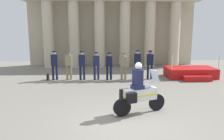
# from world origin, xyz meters

# --- Properties ---
(ground_plane) EXTENTS (28.00, 28.00, 0.00)m
(ground_plane) POSITION_xyz_m (0.00, 0.00, 0.00)
(ground_plane) COLOR gray
(colonnade_backdrop) EXTENTS (13.35, 1.67, 6.14)m
(colonnade_backdrop) POSITION_xyz_m (0.01, 11.36, 3.14)
(colonnade_backdrop) COLOR #B6AB91
(colonnade_backdrop) RESTS_ON ground_plane
(reviewing_stand) EXTENTS (2.98, 2.18, 1.51)m
(reviewing_stand) POSITION_xyz_m (4.74, 6.70, 0.30)
(reviewing_stand) COLOR #B71414
(reviewing_stand) RESTS_ON ground_plane
(officer_in_row_0) EXTENTS (0.39, 0.24, 1.73)m
(officer_in_row_0) POSITION_xyz_m (-3.61, 6.41, 1.02)
(officer_in_row_0) COLOR #141938
(officer_in_row_0) RESTS_ON ground_plane
(officer_in_row_1) EXTENTS (0.39, 0.24, 1.69)m
(officer_in_row_1) POSITION_xyz_m (-2.77, 6.38, 1.00)
(officer_in_row_1) COLOR #847A5B
(officer_in_row_1) RESTS_ON ground_plane
(officer_in_row_2) EXTENTS (0.39, 0.24, 1.71)m
(officer_in_row_2) POSITION_xyz_m (-1.98, 6.30, 1.01)
(officer_in_row_2) COLOR #141938
(officer_in_row_2) RESTS_ON ground_plane
(officer_in_row_3) EXTENTS (0.39, 0.24, 1.66)m
(officer_in_row_3) POSITION_xyz_m (-1.14, 6.30, 0.98)
(officer_in_row_3) COLOR #191E42
(officer_in_row_3) RESTS_ON ground_plane
(officer_in_row_4) EXTENTS (0.39, 0.24, 1.63)m
(officer_in_row_4) POSITION_xyz_m (-0.38, 6.26, 0.96)
(officer_in_row_4) COLOR black
(officer_in_row_4) RESTS_ON ground_plane
(officer_in_row_5) EXTENTS (0.39, 0.24, 1.60)m
(officer_in_row_5) POSITION_xyz_m (0.48, 6.27, 0.95)
(officer_in_row_5) COLOR #7A7056
(officer_in_row_5) RESTS_ON ground_plane
(officer_in_row_6) EXTENTS (0.39, 0.24, 1.75)m
(officer_in_row_6) POSITION_xyz_m (1.32, 6.35, 1.04)
(officer_in_row_6) COLOR black
(officer_in_row_6) RESTS_ON ground_plane
(officer_in_row_7) EXTENTS (0.39, 0.24, 1.73)m
(officer_in_row_7) POSITION_xyz_m (2.07, 6.33, 1.02)
(officer_in_row_7) COLOR black
(officer_in_row_7) RESTS_ON ground_plane
(motorcycle_with_rider) EXTENTS (2.00, 1.00, 1.90)m
(motorcycle_with_rider) POSITION_xyz_m (0.51, 0.74, 0.79)
(motorcycle_with_rider) COLOR black
(motorcycle_with_rider) RESTS_ON ground_plane
(briefcase_on_ground) EXTENTS (0.10, 0.32, 0.36)m
(briefcase_on_ground) POSITION_xyz_m (-4.03, 6.39, 0.18)
(briefcase_on_ground) COLOR black
(briefcase_on_ground) RESTS_ON ground_plane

